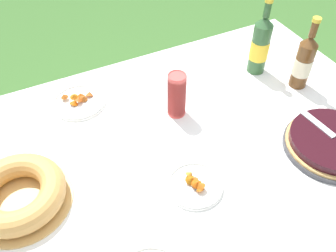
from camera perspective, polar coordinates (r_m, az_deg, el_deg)
The scene contains 10 objects.
ground_plane at distance 2.03m, azimuth 2.50°, elevation -17.07°, with size 16.00×16.00×0.00m, color #3D6B2D.
garden_table at distance 1.45m, azimuth 3.35°, elevation -4.11°, with size 1.67×1.16×0.76m.
tablecloth at distance 1.41m, azimuth 3.44°, elevation -2.69°, with size 1.68×1.17×0.10m.
berry_tart at distance 1.47m, azimuth 23.67°, elevation -2.42°, with size 0.34×0.34×0.06m.
bundt_cake at distance 1.29m, azimuth -21.98°, elevation -9.54°, with size 0.34×0.34×0.09m.
cup_stack at distance 1.44m, azimuth 1.34°, elevation 4.76°, with size 0.07×0.07×0.19m.
cider_bottle_green at distance 1.69m, azimuth 13.87°, elevation 11.87°, with size 0.08×0.08×0.35m.
cider_bottle_amber at distance 1.66m, azimuth 19.99°, elevation 9.20°, with size 0.08×0.08×0.32m.
snack_plate_near at distance 1.26m, azimuth 4.13°, elevation -8.91°, with size 0.19×0.19×0.05m.
snack_plate_right at distance 1.58m, azimuth -13.41°, elevation 3.66°, with size 0.22×0.22×0.05m.
Camera 1 is at (-0.49, -0.81, 1.80)m, focal length 40.00 mm.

